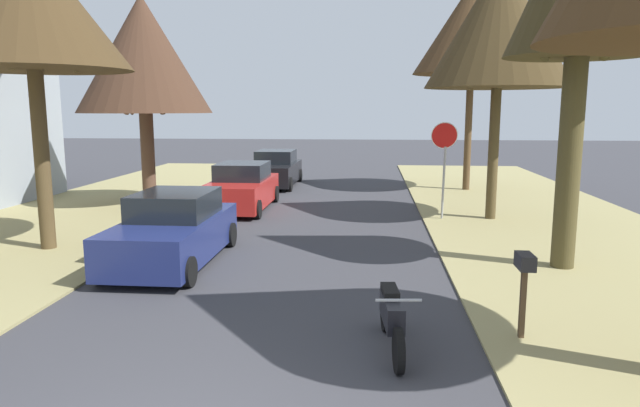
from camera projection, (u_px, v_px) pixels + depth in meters
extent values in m
cylinder|color=#9EA0A5|center=(443.00, 183.00, 17.35)|extent=(0.07, 0.35, 2.24)
cylinder|color=white|center=(444.00, 135.00, 17.30)|extent=(0.81, 0.16, 0.80)
cylinder|color=red|center=(444.00, 135.00, 17.30)|extent=(0.77, 0.16, 0.76)
cylinder|color=#4B4224|center=(569.00, 165.00, 11.91)|extent=(0.48, 0.48, 4.39)
cylinder|color=#4B4224|center=(604.00, 33.00, 11.24)|extent=(0.67, 1.07, 1.03)
cylinder|color=#4B4224|center=(559.00, 38.00, 11.87)|extent=(0.97, 0.77, 0.98)
cylinder|color=#4B4224|center=(591.00, 27.00, 11.70)|extent=(0.84, 0.94, 1.37)
cylinder|color=#4F4126|center=(493.00, 154.00, 17.37)|extent=(0.31, 0.31, 3.96)
cone|color=#3F311A|center=(500.00, 23.00, 16.74)|extent=(4.30, 4.30, 3.76)
cylinder|color=#4F4126|center=(507.00, 71.00, 17.15)|extent=(0.63, 0.82, 1.12)
cylinder|color=#4F4126|center=(491.00, 75.00, 17.58)|extent=(1.32, 0.25, 0.97)
cylinder|color=brown|center=(468.00, 133.00, 23.65)|extent=(0.28, 0.28, 4.75)
cone|color=#432E1A|center=(473.00, 27.00, 22.95)|extent=(4.71, 4.71, 3.72)
cylinder|color=brown|center=(460.00, 61.00, 22.96)|extent=(0.69, 1.12, 1.11)
cylinder|color=brown|center=(468.00, 60.00, 23.90)|extent=(1.60, 0.14, 1.33)
cylinder|color=brown|center=(42.00, 161.00, 13.58)|extent=(0.35, 0.35, 4.24)
cone|color=#41301A|center=(29.00, 2.00, 12.99)|extent=(4.44, 4.44, 3.01)
cylinder|color=brown|center=(21.00, 47.00, 13.26)|extent=(0.37, 0.85, 1.15)
cylinder|color=brown|center=(55.00, 38.00, 12.93)|extent=(0.46, 1.41, 1.48)
cylinder|color=brown|center=(148.00, 159.00, 20.16)|extent=(0.47, 0.47, 3.21)
cone|color=#432C1F|center=(143.00, 54.00, 19.57)|extent=(4.60, 4.60, 3.99)
cylinder|color=brown|center=(149.00, 97.00, 20.49)|extent=(1.53, 0.46, 1.27)
cylinder|color=brown|center=(133.00, 95.00, 19.92)|extent=(0.39, 1.14, 1.34)
cylinder|color=brown|center=(163.00, 92.00, 19.99)|extent=(0.78, 1.36, 1.58)
cube|color=navy|center=(173.00, 237.00, 12.64)|extent=(1.84, 4.41, 0.85)
cube|color=black|center=(175.00, 204.00, 12.74)|extent=(1.61, 2.03, 0.56)
cylinder|color=black|center=(188.00, 272.00, 10.99)|extent=(0.20, 0.60, 0.60)
cylinder|color=black|center=(101.00, 269.00, 11.15)|extent=(0.20, 0.60, 0.60)
cylinder|color=black|center=(230.00, 235.00, 14.23)|extent=(0.20, 0.60, 0.60)
cylinder|color=black|center=(163.00, 233.00, 14.39)|extent=(0.20, 0.60, 0.60)
cube|color=red|center=(242.00, 192.00, 19.45)|extent=(1.84, 4.41, 0.85)
cube|color=black|center=(243.00, 171.00, 19.55)|extent=(1.61, 2.03, 0.56)
cylinder|color=black|center=(257.00, 209.00, 17.79)|extent=(0.20, 0.60, 0.60)
cylinder|color=black|center=(203.00, 209.00, 17.95)|extent=(0.20, 0.60, 0.60)
cylinder|color=black|center=(275.00, 194.00, 21.04)|extent=(0.20, 0.60, 0.60)
cylinder|color=black|center=(229.00, 193.00, 21.19)|extent=(0.20, 0.60, 0.60)
cube|color=black|center=(275.00, 173.00, 25.38)|extent=(1.84, 4.41, 0.85)
cube|color=black|center=(276.00, 157.00, 25.48)|extent=(1.61, 2.03, 0.56)
cylinder|color=black|center=(289.00, 184.00, 23.73)|extent=(0.20, 0.60, 0.60)
cylinder|color=black|center=(248.00, 184.00, 23.89)|extent=(0.20, 0.60, 0.60)
cylinder|color=black|center=(299.00, 175.00, 26.97)|extent=(0.20, 0.60, 0.60)
cylinder|color=black|center=(263.00, 175.00, 27.13)|extent=(0.20, 0.60, 0.60)
cylinder|color=black|center=(399.00, 351.00, 7.40)|extent=(0.15, 0.61, 0.60)
cylinder|color=black|center=(385.00, 312.00, 8.83)|extent=(0.15, 0.61, 0.60)
cube|color=black|center=(392.00, 311.00, 8.07)|extent=(0.33, 1.03, 0.36)
cube|color=black|center=(390.00, 292.00, 8.28)|extent=(0.27, 0.58, 0.12)
cylinder|color=#9EA0A5|center=(399.00, 300.00, 7.39)|extent=(0.60, 0.09, 0.04)
cube|color=brown|center=(523.00, 303.00, 8.39)|extent=(0.08, 0.08, 1.05)
cube|color=black|center=(525.00, 261.00, 8.29)|extent=(0.22, 0.44, 0.22)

